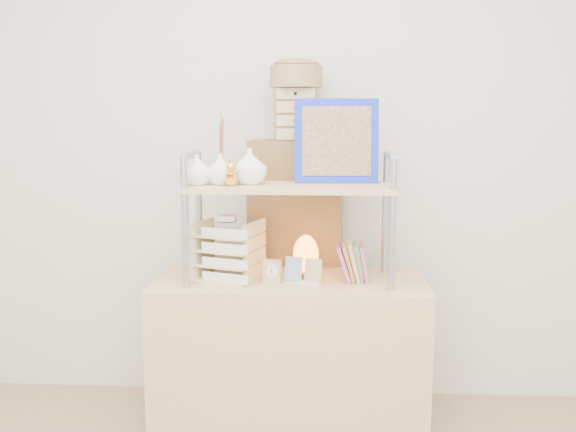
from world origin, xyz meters
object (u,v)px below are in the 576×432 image
Objects in this scene: cabinet at (296,275)px; letter_tray at (228,254)px; salt_lamp at (306,255)px; desk at (290,360)px.

cabinet is 0.51m from letter_tray.
cabinet reaches higher than salt_lamp.
letter_tray is at bearing -169.14° from salt_lamp.
letter_tray is at bearing -179.24° from desk.
letter_tray is at bearing -122.81° from cabinet.
desk is 0.56m from letter_tray.
desk is 4.10× the size of letter_tray.
salt_lamp is (0.06, -0.31, 0.17)m from cabinet.
desk is 6.30× the size of salt_lamp.
desk is at bearing 0.76° from letter_tray.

